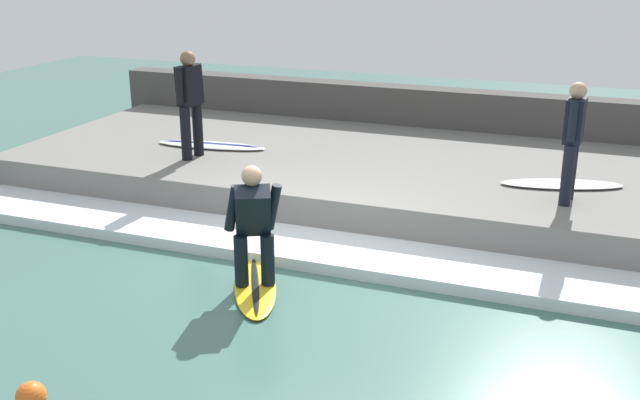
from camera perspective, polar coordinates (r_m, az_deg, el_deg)
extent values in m
plane|color=#426B60|center=(8.97, -1.41, -5.44)|extent=(28.00, 28.00, 0.00)
cube|color=slate|center=(11.75, 4.56, 1.94)|extent=(4.40, 11.53, 0.55)
cube|color=#474442|center=(13.96, 7.47, 6.02)|extent=(0.50, 12.10, 1.23)
cube|color=silver|center=(9.38, -0.22, -3.81)|extent=(1.06, 10.95, 0.15)
ellipsoid|color=yellow|center=(8.54, -4.95, -6.60)|extent=(1.65, 1.15, 0.06)
ellipsoid|color=black|center=(8.53, -4.96, -6.41)|extent=(1.36, 0.74, 0.01)
cylinder|color=black|center=(8.41, -6.03, -4.63)|extent=(0.16, 0.16, 0.59)
cylinder|color=black|center=(8.41, -4.01, -4.56)|extent=(0.16, 0.16, 0.59)
cube|color=black|center=(8.19, -5.13, -0.81)|extent=(0.59, 0.55, 0.63)
sphere|color=tan|center=(8.07, -5.22, 1.84)|extent=(0.23, 0.23, 0.23)
cylinder|color=black|center=(8.18, -6.68, -0.63)|extent=(0.11, 0.22, 0.53)
cylinder|color=black|center=(8.18, -3.60, -0.53)|extent=(0.11, 0.22, 0.53)
cylinder|color=black|center=(10.17, 18.55, 2.21)|extent=(0.15, 0.15, 0.79)
cylinder|color=black|center=(9.91, 18.32, 1.79)|extent=(0.15, 0.15, 0.79)
cube|color=black|center=(9.87, 18.84, 5.74)|extent=(0.38, 0.24, 0.56)
sphere|color=tan|center=(9.80, 19.07, 7.88)|extent=(0.21, 0.21, 0.21)
cylinder|color=black|center=(10.07, 19.02, 6.16)|extent=(0.11, 0.11, 0.49)
cylinder|color=black|center=(9.67, 18.70, 5.69)|extent=(0.11, 0.11, 0.49)
ellipsoid|color=silver|center=(10.78, 17.93, 1.17)|extent=(0.92, 1.72, 0.06)
cylinder|color=black|center=(11.85, -9.30, 5.33)|extent=(0.16, 0.16, 0.83)
cylinder|color=black|center=(11.62, -10.19, 5.01)|extent=(0.16, 0.16, 0.83)
cube|color=black|center=(11.58, -9.94, 8.60)|extent=(0.42, 0.30, 0.61)
sphere|color=#846047|center=(11.52, -10.05, 10.56)|extent=(0.23, 0.23, 0.23)
cylinder|color=black|center=(11.75, -9.28, 8.95)|extent=(0.11, 0.12, 0.53)
cylinder|color=black|center=(11.41, -10.63, 8.58)|extent=(0.11, 0.12, 0.53)
ellipsoid|color=white|center=(12.39, -8.29, 4.16)|extent=(0.65, 1.89, 0.06)
ellipsoid|color=navy|center=(12.38, -8.30, 4.30)|extent=(0.27, 1.70, 0.01)
sphere|color=orange|center=(6.89, -21.16, -13.78)|extent=(0.25, 0.25, 0.25)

